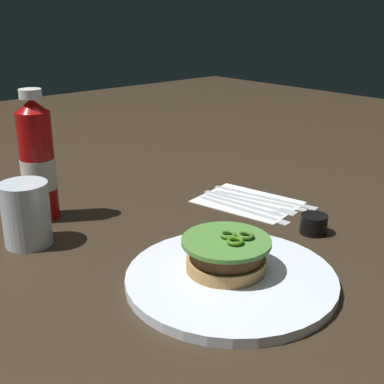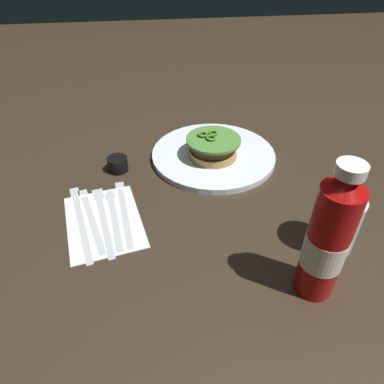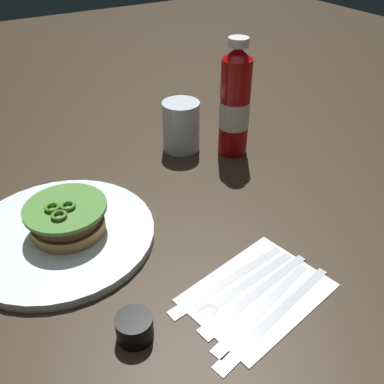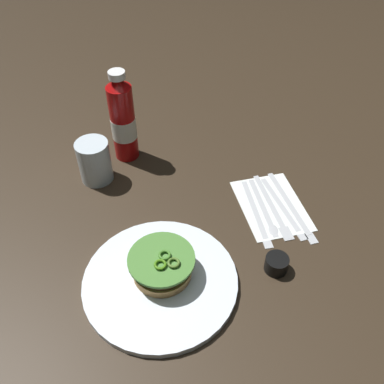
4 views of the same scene
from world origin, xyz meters
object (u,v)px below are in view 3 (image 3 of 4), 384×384
at_px(ketchup_bottle, 235,104).
at_px(spoon_utensil, 231,292).
at_px(condiment_cup, 135,327).
at_px(fork_utensil, 248,298).
at_px(water_glass, 181,126).
at_px(steak_knife, 222,283).
at_px(napkin, 258,292).
at_px(burger_sandwich, 67,218).
at_px(table_knife, 258,311).
at_px(butter_knife, 269,321).
at_px(dinner_plate, 61,235).

height_order(ketchup_bottle, spoon_utensil, ketchup_bottle).
distance_m(condiment_cup, fork_utensil, 0.15).
bearing_deg(condiment_cup, water_glass, -126.78).
xyz_separation_m(steak_knife, spoon_utensil, (-0.00, 0.02, -0.00)).
xyz_separation_m(napkin, steak_knife, (0.03, -0.04, 0.00)).
xyz_separation_m(burger_sandwich, ketchup_bottle, (-0.37, -0.09, 0.07)).
relative_size(steak_knife, fork_utensil, 0.99).
height_order(burger_sandwich, table_knife, burger_sandwich).
bearing_deg(steak_knife, spoon_utensil, 93.12).
relative_size(ketchup_bottle, spoon_utensil, 1.27).
relative_size(water_glass, fork_utensil, 0.51).
relative_size(napkin, butter_knife, 0.84).
relative_size(dinner_plate, napkin, 1.55).
height_order(ketchup_bottle, condiment_cup, ketchup_bottle).
relative_size(napkin, table_knife, 0.97).
bearing_deg(ketchup_bottle, butter_knife, 60.65).
bearing_deg(condiment_cup, fork_utensil, 169.98).
height_order(fork_utensil, table_knife, same).
height_order(burger_sandwich, water_glass, water_glass).
relative_size(dinner_plate, steak_knife, 1.44).
relative_size(burger_sandwich, spoon_utensil, 0.68).
xyz_separation_m(burger_sandwich, water_glass, (-0.29, -0.16, 0.01)).
height_order(condiment_cup, table_knife, condiment_cup).
height_order(dinner_plate, table_knife, dinner_plate).
xyz_separation_m(ketchup_bottle, butter_knife, (0.21, 0.38, -0.10)).
distance_m(burger_sandwich, ketchup_bottle, 0.39).
bearing_deg(butter_knife, water_glass, -106.25).
relative_size(dinner_plate, butter_knife, 1.30).
xyz_separation_m(napkin, spoon_utensil, (0.03, -0.02, 0.00)).
height_order(napkin, spoon_utensil, spoon_utensil).
bearing_deg(dinner_plate, water_glass, -153.37).
bearing_deg(spoon_utensil, steak_knife, -86.88).
height_order(steak_knife, spoon_utensil, same).
relative_size(water_glass, spoon_utensil, 0.56).
xyz_separation_m(burger_sandwich, spoon_utensil, (-0.15, 0.22, -0.03)).
bearing_deg(napkin, condiment_cup, -7.63).
distance_m(condiment_cup, table_knife, 0.16).
distance_m(napkin, table_knife, 0.03).
relative_size(water_glass, napkin, 0.55).
bearing_deg(burger_sandwich, condiment_cup, 92.40).
xyz_separation_m(water_glass, steak_knife, (0.14, 0.36, -0.05)).
relative_size(spoon_utensil, table_knife, 0.95).
height_order(fork_utensil, butter_knife, same).
height_order(burger_sandwich, condiment_cup, burger_sandwich).
xyz_separation_m(ketchup_bottle, spoon_utensil, (0.23, 0.32, -0.10)).
xyz_separation_m(dinner_plate, burger_sandwich, (-0.01, 0.00, 0.03)).
height_order(condiment_cup, steak_knife, condiment_cup).
bearing_deg(spoon_utensil, water_glass, -110.52).
height_order(ketchup_bottle, butter_knife, ketchup_bottle).
height_order(burger_sandwich, napkin, burger_sandwich).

